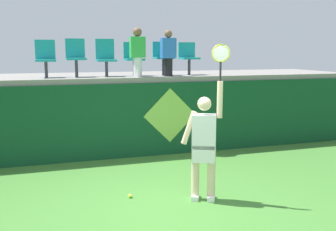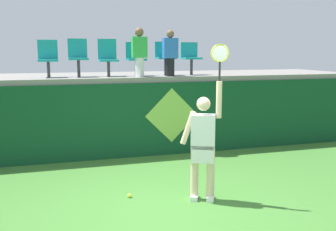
{
  "view_description": "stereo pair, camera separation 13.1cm",
  "coord_description": "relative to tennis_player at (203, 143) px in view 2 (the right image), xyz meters",
  "views": [
    {
      "loc": [
        -1.73,
        -5.4,
        2.41
      ],
      "look_at": [
        0.32,
        1.1,
        1.27
      ],
      "focal_mm": 41.45,
      "sensor_mm": 36.0,
      "label": 1
    },
    {
      "loc": [
        -1.6,
        -5.43,
        2.41
      ],
      "look_at": [
        0.32,
        1.1,
        1.27
      ],
      "focal_mm": 41.45,
      "sensor_mm": 36.0,
      "label": 2
    }
  ],
  "objects": [
    {
      "name": "ground_plane",
      "position": [
        -0.65,
        -0.21,
        -0.96
      ],
      "size": [
        40.0,
        40.0,
        0.0
      ],
      "primitive_type": "plane",
      "color": "#3D752D"
    },
    {
      "name": "court_back_wall",
      "position": [
        -0.65,
        2.94,
        -0.11
      ],
      "size": [
        12.3,
        0.2,
        1.7
      ],
      "primitive_type": "cube",
      "color": "#0F4223",
      "rests_on": "ground_plane"
    },
    {
      "name": "spectator_platform",
      "position": [
        -0.65,
        4.19,
        0.8
      ],
      "size": [
        12.3,
        2.6,
        0.12
      ],
      "primitive_type": "cube",
      "color": "gray",
      "rests_on": "court_back_wall"
    },
    {
      "name": "tennis_player",
      "position": [
        0.0,
        0.0,
        0.0
      ],
      "size": [
        0.71,
        0.39,
        2.52
      ],
      "color": "white",
      "rests_on": "ground_plane"
    },
    {
      "name": "tennis_ball",
      "position": [
        -1.13,
        0.43,
        -0.92
      ],
      "size": [
        0.07,
        0.07,
        0.07
      ],
      "primitive_type": "sphere",
      "color": "#D1E533",
      "rests_on": "ground_plane"
    },
    {
      "name": "water_bottle",
      "position": [
        -0.36,
        3.05,
        0.99
      ],
      "size": [
        0.07,
        0.07,
        0.27
      ],
      "primitive_type": "cylinder",
      "color": "white",
      "rests_on": "spectator_platform"
    },
    {
      "name": "stadium_chair_0",
      "position": [
        -2.36,
        3.63,
        1.32
      ],
      "size": [
        0.44,
        0.42,
        0.84
      ],
      "color": "#38383D",
      "rests_on": "spectator_platform"
    },
    {
      "name": "stadium_chair_1",
      "position": [
        -1.69,
        3.63,
        1.35
      ],
      "size": [
        0.44,
        0.42,
        0.88
      ],
      "color": "#38383D",
      "rests_on": "spectator_platform"
    },
    {
      "name": "stadium_chair_2",
      "position": [
        -1.0,
        3.63,
        1.33
      ],
      "size": [
        0.44,
        0.42,
        0.88
      ],
      "color": "#38383D",
      "rests_on": "spectator_platform"
    },
    {
      "name": "stadium_chair_3",
      "position": [
        -0.34,
        3.62,
        1.31
      ],
      "size": [
        0.44,
        0.42,
        0.81
      ],
      "color": "#38383D",
      "rests_on": "spectator_platform"
    },
    {
      "name": "stadium_chair_4",
      "position": [
        0.39,
        3.62,
        1.34
      ],
      "size": [
        0.44,
        0.42,
        0.82
      ],
      "color": "#38383D",
      "rests_on": "spectator_platform"
    },
    {
      "name": "stadium_chair_5",
      "position": [
        1.07,
        3.62,
        1.33
      ],
      "size": [
        0.44,
        0.42,
        0.81
      ],
      "color": "#38383D",
      "rests_on": "spectator_platform"
    },
    {
      "name": "spectator_0",
      "position": [
        0.39,
        3.16,
        1.42
      ],
      "size": [
        0.34,
        0.2,
        1.07
      ],
      "color": "black",
      "rests_on": "spectator_platform"
    },
    {
      "name": "spectator_1",
      "position": [
        -0.34,
        3.19,
        1.45
      ],
      "size": [
        0.34,
        0.21,
        1.12
      ],
      "color": "white",
      "rests_on": "spectator_platform"
    },
    {
      "name": "wall_signage_mount",
      "position": [
        0.33,
        2.83,
        -0.95
      ],
      "size": [
        1.27,
        0.01,
        1.57
      ],
      "color": "#0F4223",
      "rests_on": "ground_plane"
    }
  ]
}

